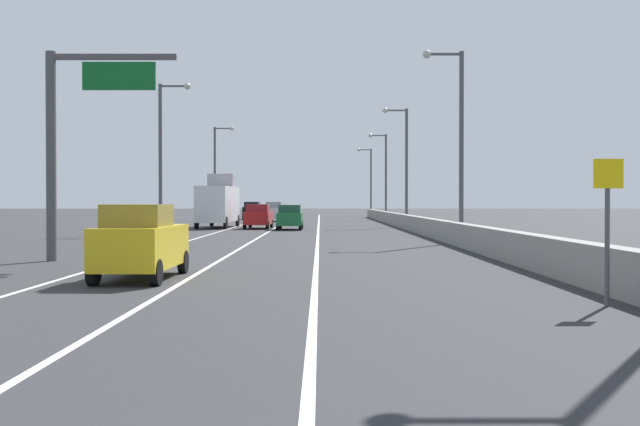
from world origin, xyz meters
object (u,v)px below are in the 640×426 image
Objects in this scene: car_silver_0 at (277,212)px; car_black_4 at (256,211)px; lamp_post_left_mid at (168,147)px; lamp_post_left_far at (221,167)px; car_green_3 at (293,217)px; lamp_post_right_second at (460,132)px; lamp_post_right_fifth at (373,177)px; lamp_post_right_fourth at (387,170)px; car_red_1 at (262,216)px; overhead_sign_gantry at (75,129)px; speed_advisory_sign at (611,220)px; box_truck at (222,203)px; car_yellow_2 at (145,242)px; lamp_post_right_third at (407,158)px.

car_black_4 reaches higher than car_silver_0.
lamp_post_left_far is at bearing 90.85° from lamp_post_left_mid.
lamp_post_left_far reaches higher than car_green_3.
car_black_4 is at bearing 106.58° from lamp_post_right_second.
lamp_post_right_second is 72.32m from lamp_post_right_fifth.
car_red_1 is (-12.23, -28.00, -4.78)m from lamp_post_right_fourth.
overhead_sign_gantry is 2.50× the size of speed_advisory_sign.
box_truck is (-15.68, -25.70, -3.71)m from lamp_post_right_fourth.
lamp_post_left_mid is 1.18× the size of box_truck.
lamp_post_right_fifth is 1.18× the size of box_truck.
lamp_post_right_fourth reaches higher than box_truck.
car_green_3 is at bearing -80.05° from car_black_4.
car_yellow_2 is 36.46m from car_green_3.
lamp_post_right_fourth is 2.30× the size of car_green_3.
box_truck is at bearing -99.65° from car_silver_0.
car_red_1 is at bearing -103.10° from lamp_post_right_fifth.
lamp_post_right_second is 24.11m from lamp_post_right_third.
car_red_1 is at bearing 59.82° from lamp_post_left_mid.
car_green_3 is (2.58, -2.38, -0.02)m from car_red_1.
lamp_post_right_fifth is at bearing 89.67° from lamp_post_right_third.
lamp_post_left_far is at bearing 111.14° from car_green_3.
lamp_post_right_third is at bearing 34.05° from car_green_3.
lamp_post_right_second is 43.56m from lamp_post_left_far.
car_silver_0 reaches higher than car_green_3.
car_green_3 is at bearing 41.11° from lamp_post_left_mid.
car_silver_0 is (-10.82, 65.95, -0.72)m from speed_advisory_sign.
overhead_sign_gantry is at bearing -102.43° from car_green_3.
lamp_post_left_far is at bearing 104.61° from speed_advisory_sign.
speed_advisory_sign is 0.68× the size of car_black_4.
lamp_post_left_far is 58.75m from car_yellow_2.
overhead_sign_gantry is 86.02m from lamp_post_right_fifth.
car_black_4 is at bearing 119.37° from lamp_post_right_third.
lamp_post_left_far is (-17.82, 39.75, 0.00)m from lamp_post_right_second.
car_yellow_2 is 0.98× the size of car_black_4.
overhead_sign_gantry is 32.85m from car_red_1.
overhead_sign_gantry is at bearing -100.83° from lamp_post_right_fifth.
overhead_sign_gantry reaches higher than car_green_3.
lamp_post_right_fifth reaches higher than overhead_sign_gantry.
car_red_1 is (-11.85, -3.89, -4.78)m from lamp_post_right_third.
car_red_1 is 1.10× the size of car_green_3.
lamp_post_right_third is 2.22× the size of car_silver_0.
car_silver_0 is (-12.36, -6.14, -4.70)m from lamp_post_right_fourth.
lamp_post_right_fourth is 30.33m from box_truck.
overhead_sign_gantry is 62.54m from lamp_post_right_fourth.
lamp_post_right_fifth reaches higher than car_black_4.
lamp_post_left_mid is 28.93m from lamp_post_left_far.
box_truck is at bearing 80.26° from lamp_post_left_mid.
car_yellow_2 is at bearing -87.39° from car_black_4.
lamp_post_left_mid is at bearing -99.68° from car_silver_0.
lamp_post_right_fifth reaches higher than car_yellow_2.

